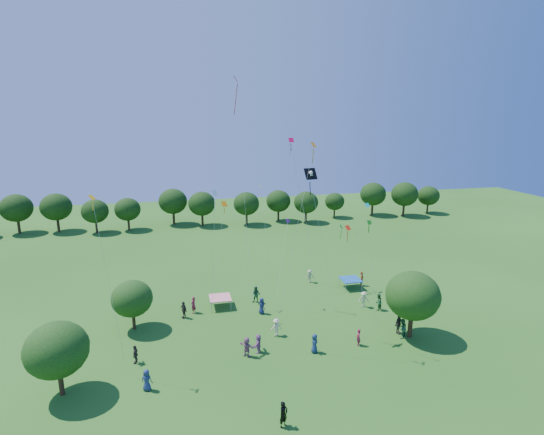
{
  "coord_description": "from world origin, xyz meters",
  "views": [
    {
      "loc": [
        -7.88,
        -20.86,
        19.62
      ],
      "look_at": [
        0.0,
        14.0,
        11.0
      ],
      "focal_mm": 28.0,
      "sensor_mm": 36.0,
      "label": 1
    }
  ],
  "objects_px": {
    "near_tree_west": "(57,350)",
    "near_tree_east": "(413,296)",
    "near_tree_north": "(132,299)",
    "man_in_black": "(284,414)",
    "tent_red_stripe": "(220,298)",
    "red_high_kite": "(239,124)",
    "tent_blue": "(351,280)",
    "pirate_kite": "(311,178)"
  },
  "relations": [
    {
      "from": "tent_blue",
      "to": "near_tree_north",
      "type": "bearing_deg",
      "value": -168.93
    },
    {
      "from": "near_tree_north",
      "to": "pirate_kite",
      "type": "bearing_deg",
      "value": -14.7
    },
    {
      "from": "man_in_black",
      "to": "pirate_kite",
      "type": "distance_m",
      "value": 18.53
    },
    {
      "from": "near_tree_west",
      "to": "tent_blue",
      "type": "relative_size",
      "value": 2.53
    },
    {
      "from": "near_tree_north",
      "to": "near_tree_east",
      "type": "relative_size",
      "value": 0.77
    },
    {
      "from": "near_tree_north",
      "to": "near_tree_east",
      "type": "distance_m",
      "value": 25.61
    },
    {
      "from": "tent_red_stripe",
      "to": "man_in_black",
      "type": "relative_size",
      "value": 1.22
    },
    {
      "from": "red_high_kite",
      "to": "tent_blue",
      "type": "bearing_deg",
      "value": 5.59
    },
    {
      "from": "near_tree_north",
      "to": "tent_blue",
      "type": "relative_size",
      "value": 2.18
    },
    {
      "from": "near_tree_north",
      "to": "red_high_kite",
      "type": "relative_size",
      "value": 0.22
    },
    {
      "from": "near_tree_north",
      "to": "red_high_kite",
      "type": "bearing_deg",
      "value": 17.41
    },
    {
      "from": "man_in_black",
      "to": "pirate_kite",
      "type": "bearing_deg",
      "value": 33.41
    },
    {
      "from": "man_in_black",
      "to": "near_tree_west",
      "type": "bearing_deg",
      "value": 123.83
    },
    {
      "from": "near_tree_west",
      "to": "near_tree_east",
      "type": "relative_size",
      "value": 0.9
    },
    {
      "from": "near_tree_north",
      "to": "tent_blue",
      "type": "height_order",
      "value": "near_tree_north"
    },
    {
      "from": "tent_blue",
      "to": "pirate_kite",
      "type": "distance_m",
      "value": 17.88
    },
    {
      "from": "tent_blue",
      "to": "man_in_black",
      "type": "height_order",
      "value": "man_in_black"
    },
    {
      "from": "near_tree_east",
      "to": "tent_blue",
      "type": "distance_m",
      "value": 12.09
    },
    {
      "from": "near_tree_north",
      "to": "man_in_black",
      "type": "bearing_deg",
      "value": -55.98
    },
    {
      "from": "near_tree_east",
      "to": "red_high_kite",
      "type": "relative_size",
      "value": 0.28
    },
    {
      "from": "man_in_black",
      "to": "red_high_kite",
      "type": "relative_size",
      "value": 0.08
    },
    {
      "from": "near_tree_west",
      "to": "tent_blue",
      "type": "height_order",
      "value": "near_tree_west"
    },
    {
      "from": "near_tree_west",
      "to": "tent_blue",
      "type": "distance_m",
      "value": 31.24
    },
    {
      "from": "near_tree_north",
      "to": "near_tree_west",
      "type": "bearing_deg",
      "value": -115.26
    },
    {
      "from": "pirate_kite",
      "to": "man_in_black",
      "type": "bearing_deg",
      "value": -114.72
    },
    {
      "from": "near_tree_west",
      "to": "tent_red_stripe",
      "type": "height_order",
      "value": "near_tree_west"
    },
    {
      "from": "tent_red_stripe",
      "to": "tent_blue",
      "type": "height_order",
      "value": "same"
    },
    {
      "from": "tent_blue",
      "to": "pirate_kite",
      "type": "bearing_deg",
      "value": -131.96
    },
    {
      "from": "tent_blue",
      "to": "red_high_kite",
      "type": "relative_size",
      "value": 0.1
    },
    {
      "from": "near_tree_west",
      "to": "red_high_kite",
      "type": "bearing_deg",
      "value": 39.45
    },
    {
      "from": "near_tree_west",
      "to": "near_tree_east",
      "type": "height_order",
      "value": "near_tree_east"
    },
    {
      "from": "tent_blue",
      "to": "red_high_kite",
      "type": "distance_m",
      "value": 22.03
    },
    {
      "from": "man_in_black",
      "to": "pirate_kite",
      "type": "xyz_separation_m",
      "value": [
        5.29,
        11.49,
        13.54
      ]
    },
    {
      "from": "near_tree_west",
      "to": "pirate_kite",
      "type": "relative_size",
      "value": 0.4
    },
    {
      "from": "near_tree_east",
      "to": "red_high_kite",
      "type": "xyz_separation_m",
      "value": [
        -13.83,
        10.42,
        14.77
      ]
    },
    {
      "from": "tent_red_stripe",
      "to": "man_in_black",
      "type": "xyz_separation_m",
      "value": [
        2.14,
        -18.57,
        -0.14
      ]
    },
    {
      "from": "tent_red_stripe",
      "to": "red_high_kite",
      "type": "height_order",
      "value": "red_high_kite"
    },
    {
      "from": "tent_red_stripe",
      "to": "red_high_kite",
      "type": "bearing_deg",
      "value": 10.98
    },
    {
      "from": "near_tree_west",
      "to": "near_tree_north",
      "type": "bearing_deg",
      "value": 64.74
    },
    {
      "from": "near_tree_west",
      "to": "pirate_kite",
      "type": "xyz_separation_m",
      "value": [
        20.08,
        4.81,
        10.85
      ]
    },
    {
      "from": "tent_red_stripe",
      "to": "tent_blue",
      "type": "relative_size",
      "value": 1.0
    },
    {
      "from": "tent_red_stripe",
      "to": "near_tree_west",
      "type": "bearing_deg",
      "value": -136.77
    }
  ]
}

